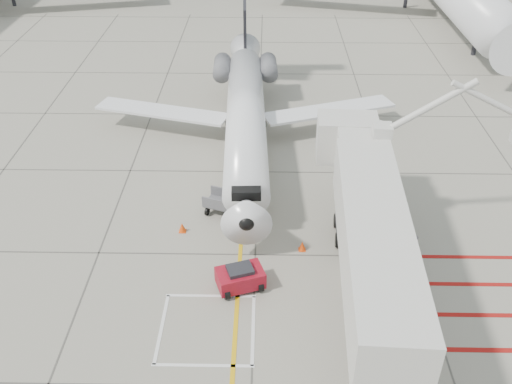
# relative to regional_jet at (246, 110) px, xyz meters

# --- Properties ---
(ground_plane) EXTENTS (260.00, 260.00, 0.00)m
(ground_plane) POSITION_rel_regional_jet_xyz_m (0.77, -13.42, -3.56)
(ground_plane) COLOR gray
(ground_plane) RESTS_ON ground
(regional_jet) EXTENTS (22.50, 27.91, 7.11)m
(regional_jet) POSITION_rel_regional_jet_xyz_m (0.00, 0.00, 0.00)
(regional_jet) COLOR silver
(regional_jet) RESTS_ON ground_plane
(jet_bridge) EXTENTS (9.33, 18.23, 7.13)m
(jet_bridge) POSITION_rel_regional_jet_xyz_m (5.72, -13.45, 0.01)
(jet_bridge) COLOR silver
(jet_bridge) RESTS_ON ground_plane
(pushback_tug) EXTENTS (2.48, 1.98, 1.26)m
(pushback_tug) POSITION_rel_regional_jet_xyz_m (0.11, -11.78, -2.93)
(pushback_tug) COLOR maroon
(pushback_tug) RESTS_ON ground_plane
(baggage_cart) EXTENTS (2.36, 1.90, 1.29)m
(baggage_cart) POSITION_rel_regional_jet_xyz_m (-1.05, -5.82, -2.91)
(baggage_cart) COLOR #56565B
(baggage_cart) RESTS_ON ground_plane
(ground_power_unit) EXTENTS (3.05, 2.49, 2.10)m
(ground_power_unit) POSITION_rel_regional_jet_xyz_m (6.95, -10.33, -2.51)
(ground_power_unit) COLOR white
(ground_power_unit) RESTS_ON ground_plane
(cone_nose) EXTENTS (0.39, 0.39, 0.55)m
(cone_nose) POSITION_rel_regional_jet_xyz_m (-3.17, -7.55, -3.28)
(cone_nose) COLOR #DF430B
(cone_nose) RESTS_ON ground_plane
(cone_side) EXTENTS (0.38, 0.38, 0.53)m
(cone_side) POSITION_rel_regional_jet_xyz_m (3.16, -8.99, -3.29)
(cone_side) COLOR #EA430C
(cone_side) RESTS_ON ground_plane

